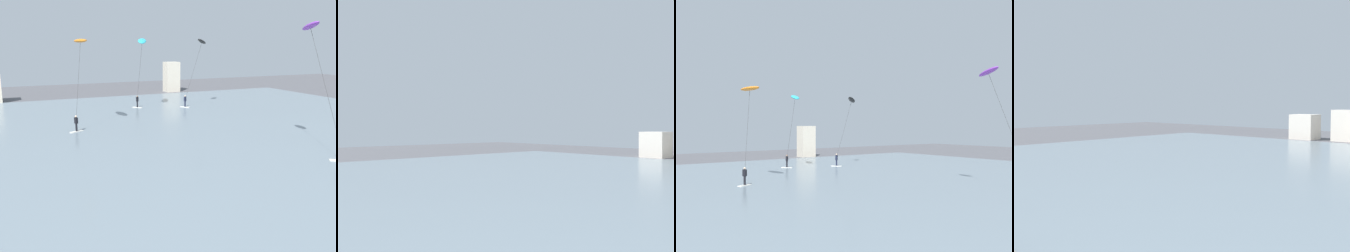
% 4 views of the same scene
% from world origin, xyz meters
% --- Properties ---
extents(water_bay, '(84.00, 52.00, 0.10)m').
position_xyz_m(water_bay, '(0.00, 30.95, 0.05)').
color(water_bay, slate).
rests_on(water_bay, ground).
extents(kitesurfer_purple, '(2.30, 4.94, 10.32)m').
position_xyz_m(kitesurfer_purple, '(15.16, 18.67, 8.54)').
color(kitesurfer_purple, silver).
rests_on(kitesurfer_purple, water_bay).
extents(kitesurfer_orange, '(2.39, 3.52, 9.05)m').
position_xyz_m(kitesurfer_orange, '(0.69, 34.84, 8.20)').
color(kitesurfer_orange, silver).
rests_on(kitesurfer_orange, water_bay).
extents(kitesurfer_black, '(4.04, 2.42, 9.39)m').
position_xyz_m(kitesurfer_black, '(18.12, 42.08, 7.86)').
color(kitesurfer_black, silver).
rests_on(kitesurfer_black, water_bay).
extents(kitesurfer_cyan, '(2.32, 4.25, 9.45)m').
position_xyz_m(kitesurfer_cyan, '(10.18, 43.07, 8.26)').
color(kitesurfer_cyan, silver).
rests_on(kitesurfer_cyan, water_bay).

